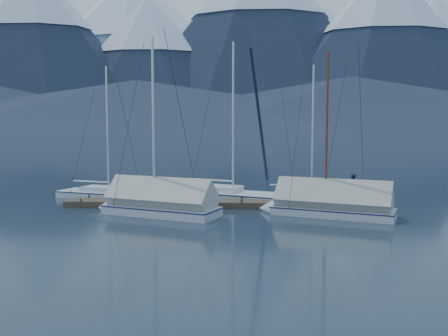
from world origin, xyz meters
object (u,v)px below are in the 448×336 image
Objects in this scene: person at (354,188)px; sailboat_open_right at (319,197)px; sailboat_open_mid at (241,198)px; sailboat_covered_far at (152,205)px; sailboat_covered_near at (322,206)px; sailboat_open_left at (115,196)px.

sailboat_open_right is at bearing 16.11° from person.
sailboat_covered_far is (-4.57, -4.59, 0.30)m from sailboat_open_mid.
sailboat_covered_far is at bearing 88.73° from person.
sailboat_covered_near is 8.78m from sailboat_covered_far.
sailboat_open_mid is 6.07m from sailboat_covered_near.
sailboat_open_right is 0.92× the size of sailboat_covered_far.
sailboat_open_mid is 1.15× the size of sailboat_covered_near.
sailboat_covered_near is (12.12, -4.86, 0.30)m from sailboat_open_left.
sailboat_covered_far is at bearing -134.84° from sailboat_open_mid.
sailboat_open_mid reaches higher than sailboat_open_left.
sailboat_covered_near is at bearing -21.86° from sailboat_open_left.
person is (2.11, 2.41, 0.65)m from sailboat_covered_near.
sailboat_covered_far reaches higher than sailboat_open_right.
person is (10.88, 2.63, 0.63)m from sailboat_covered_far.
sailboat_covered_far is at bearing -150.97° from sailboat_open_right.
sailboat_open_right is (4.78, 0.59, -0.03)m from sailboat_open_mid.
sailboat_open_mid reaches higher than sailboat_covered_near.
sailboat_open_right is at bearing 29.03° from sailboat_covered_far.
person is (14.23, -2.46, 0.95)m from sailboat_open_left.
sailboat_open_left is at bearing 158.14° from sailboat_covered_near.
sailboat_covered_far reaches higher than sailboat_covered_near.
sailboat_open_left is 7.93m from sailboat_open_mid.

